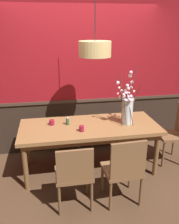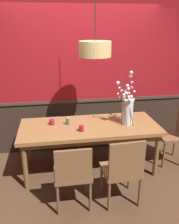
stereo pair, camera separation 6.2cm
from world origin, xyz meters
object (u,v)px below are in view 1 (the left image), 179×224
object	(u,v)px
chair_far_side_left	(65,121)
chair_near_side_left	(74,173)
vase_with_blossoms	(127,109)
dining_table	(90,130)
candle_holder_nearer_center	(52,122)
chair_far_side_right	(100,117)
condiment_bottle	(68,121)
chair_head_east_end	(175,131)
chair_near_side_right	(124,168)
candle_holder_nearer_edge	(82,129)
pendant_lamp	(95,49)

from	to	relation	value
chair_far_side_left	chair_near_side_left	distance (m)	1.70
chair_far_side_left	vase_with_blossoms	world-z (taller)	vase_with_blossoms
dining_table	candle_holder_nearer_center	distance (m)	0.59
chair_far_side_right	condiment_bottle	world-z (taller)	chair_far_side_right
chair_far_side_right	candle_holder_nearer_center	size ratio (longest dim) A/B	11.81
vase_with_blossoms	chair_head_east_end	bearing A→B (deg)	0.24
chair_head_east_end	vase_with_blossoms	xyz separation A→B (m)	(-0.85, -0.00, 0.44)
chair_near_side_left	dining_table	bearing A→B (deg)	68.08
chair_near_side_left	condiment_bottle	bearing A→B (deg)	89.14
chair_near_side_right	chair_near_side_left	xyz separation A→B (m)	(-0.62, 0.02, -0.01)
chair_far_side_right	chair_near_side_left	world-z (taller)	chair_far_side_right
chair_near_side_right	chair_near_side_left	world-z (taller)	chair_near_side_right
chair_far_side_left	candle_holder_nearer_edge	world-z (taller)	chair_far_side_left
chair_near_side_right	condiment_bottle	xyz separation A→B (m)	(-0.60, 0.94, 0.29)
vase_with_blossoms	condiment_bottle	size ratio (longest dim) A/B	7.16
condiment_bottle	pendant_lamp	bearing A→B (deg)	-6.54
dining_table	condiment_bottle	world-z (taller)	condiment_bottle
dining_table	chair_far_side_right	bearing A→B (deg)	67.53
chair_head_east_end	vase_with_blossoms	bearing A→B (deg)	-179.76
chair_far_side_right	chair_far_side_left	xyz separation A→B (m)	(-0.66, -0.01, -0.03)
condiment_bottle	candle_holder_nearer_center	bearing A→B (deg)	171.56
chair_head_east_end	candle_holder_nearer_edge	size ratio (longest dim) A/B	12.05
chair_near_side_left	candle_holder_nearer_center	distance (m)	1.02
chair_far_side_right	dining_table	bearing A→B (deg)	-112.47
chair_near_side_right	pendant_lamp	bearing A→B (deg)	102.46
chair_near_side_right	pendant_lamp	distance (m)	1.63
dining_table	chair_near_side_left	distance (m)	0.92
chair_near_side_left	pendant_lamp	xyz separation A→B (m)	(0.42, 0.87, 1.36)
chair_near_side_left	vase_with_blossoms	size ratio (longest dim) A/B	1.01
dining_table	chair_head_east_end	size ratio (longest dim) A/B	2.11
chair_near_side_left	chair_head_east_end	bearing A→B (deg)	25.08
chair_head_east_end	chair_near_side_left	bearing A→B (deg)	-154.92
dining_table	chair_near_side_right	world-z (taller)	chair_near_side_right
chair_near_side_right	candle_holder_nearer_edge	size ratio (longest dim) A/B	11.38
dining_table	condiment_bottle	size ratio (longest dim) A/B	17.17
candle_holder_nearer_edge	pendant_lamp	world-z (taller)	pendant_lamp
dining_table	chair_far_side_right	size ratio (longest dim) A/B	2.16
candle_holder_nearer_center	candle_holder_nearer_edge	world-z (taller)	candle_holder_nearer_edge
pendant_lamp	condiment_bottle	bearing A→B (deg)	173.46
dining_table	chair_far_side_right	world-z (taller)	chair_far_side_right
chair_far_side_left	condiment_bottle	xyz separation A→B (m)	(-0.02, -0.78, 0.31)
dining_table	chair_far_side_left	xyz separation A→B (m)	(-0.30, 0.86, -0.16)
chair_near_side_left	chair_head_east_end	distance (m)	1.95
chair_head_east_end	condiment_bottle	world-z (taller)	chair_head_east_end
condiment_bottle	pendant_lamp	size ratio (longest dim) A/B	0.12
chair_far_side_right	chair_near_side_left	size ratio (longest dim) A/B	1.09
vase_with_blossoms	candle_holder_nearer_center	bearing A→B (deg)	173.29
chair_far_side_left	candle_holder_nearer_center	bearing A→B (deg)	-108.99
dining_table	chair_far_side_left	world-z (taller)	chair_far_side_left
dining_table	candle_holder_nearer_center	world-z (taller)	candle_holder_nearer_center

